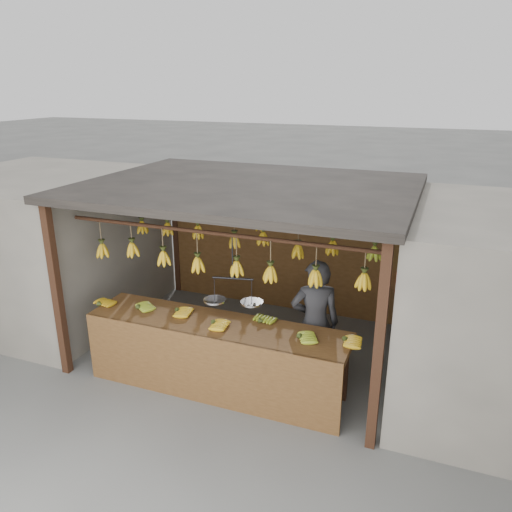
% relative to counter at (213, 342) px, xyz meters
% --- Properties ---
extents(ground, '(80.00, 80.00, 0.00)m').
position_rel_counter_xyz_m(ground, '(-0.03, 1.23, -0.70)').
color(ground, '#5B5B57').
extents(stall, '(4.30, 3.30, 2.40)m').
position_rel_counter_xyz_m(stall, '(-0.03, 1.55, 1.27)').
color(stall, black).
rests_on(stall, ground).
extents(neighbor_left, '(3.00, 3.00, 2.30)m').
position_rel_counter_xyz_m(neighbor_left, '(-3.63, 1.23, 0.45)').
color(neighbor_left, slate).
rests_on(neighbor_left, ground).
extents(counter, '(3.38, 0.74, 0.96)m').
position_rel_counter_xyz_m(counter, '(0.00, 0.00, 0.00)').
color(counter, brown).
rests_on(counter, ground).
extents(hanging_bananas, '(3.59, 2.25, 0.39)m').
position_rel_counter_xyz_m(hanging_bananas, '(-0.03, 1.23, 0.92)').
color(hanging_bananas, gold).
rests_on(hanging_bananas, ground).
extents(balance_scale, '(0.70, 0.36, 0.84)m').
position_rel_counter_xyz_m(balance_scale, '(0.18, 0.23, 0.52)').
color(balance_scale, black).
rests_on(balance_scale, ground).
extents(vendor, '(0.71, 0.58, 1.67)m').
position_rel_counter_xyz_m(vendor, '(1.08, 0.67, 0.13)').
color(vendor, '#262628').
rests_on(vendor, ground).
extents(bag_bundles, '(0.08, 0.26, 1.32)m').
position_rel_counter_xyz_m(bag_bundles, '(1.91, 2.58, 0.27)').
color(bag_bundles, yellow).
rests_on(bag_bundles, ground).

